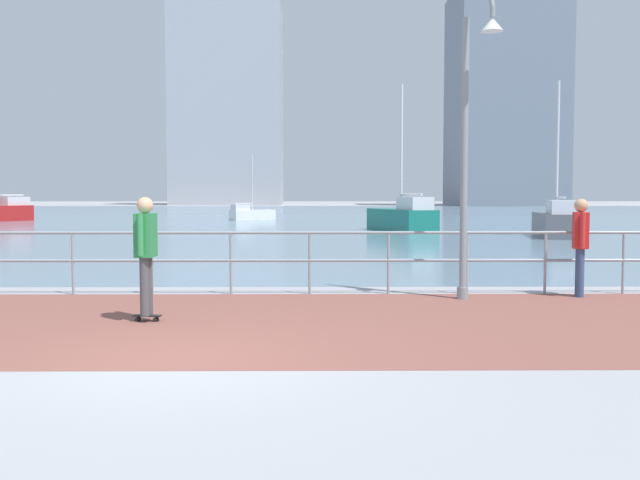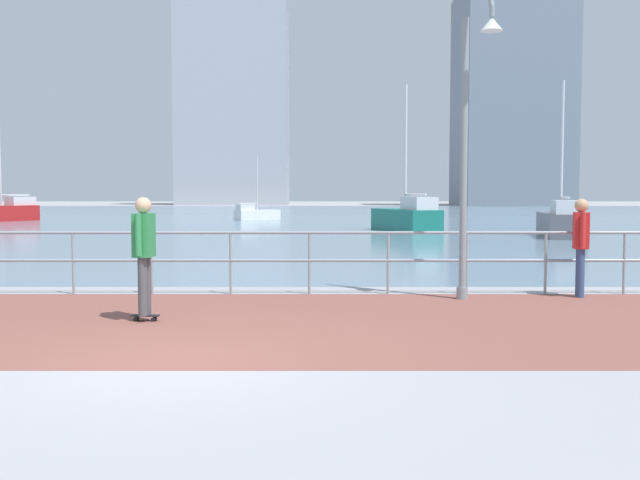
{
  "view_description": "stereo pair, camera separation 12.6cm",
  "coord_description": "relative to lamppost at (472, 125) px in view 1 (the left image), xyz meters",
  "views": [
    {
      "loc": [
        1.46,
        -7.75,
        1.8
      ],
      "look_at": [
        1.56,
        3.05,
        1.1
      ],
      "focal_mm": 40.74,
      "sensor_mm": 36.0,
      "label": 1
    },
    {
      "loc": [
        1.59,
        -7.75,
        1.8
      ],
      "look_at": [
        1.56,
        3.05,
        1.1
      ],
      "focal_mm": 40.74,
      "sensor_mm": 36.0,
      "label": 2
    }
  ],
  "objects": [
    {
      "name": "ground",
      "position": [
        -4.11,
        35.65,
        -2.93
      ],
      "size": [
        220.0,
        220.0,
        0.0
      ],
      "primitive_type": "plane",
      "color": "#9E9EA3"
    },
    {
      "name": "brick_paving",
      "position": [
        -4.11,
        -2.06,
        -2.93
      ],
      "size": [
        28.0,
        5.59,
        0.01
      ],
      "primitive_type": "cube",
      "color": "brown",
      "rests_on": "ground"
    },
    {
      "name": "harbor_water",
      "position": [
        -4.11,
        45.73,
        -2.93
      ],
      "size": [
        180.0,
        88.0,
        0.0
      ],
      "primitive_type": "cube",
      "color": "#6B899E",
      "rests_on": "ground"
    },
    {
      "name": "waterfront_railing",
      "position": [
        -4.11,
        0.73,
        -2.16
      ],
      "size": [
        25.25,
        0.06,
        1.13
      ],
      "color": "#8C99A3",
      "rests_on": "ground"
    },
    {
      "name": "lamppost",
      "position": [
        0.0,
        0.0,
        0.0
      ],
      "size": [
        0.61,
        0.7,
        5.3
      ],
      "color": "gray",
      "rests_on": "ground"
    },
    {
      "name": "skateboarder",
      "position": [
        -4.98,
        -1.99,
        -1.88
      ],
      "size": [
        0.41,
        0.56,
        1.74
      ],
      "color": "black",
      "rests_on": "ground"
    },
    {
      "name": "bystander",
      "position": [
        1.99,
        0.38,
        -1.93
      ],
      "size": [
        0.31,
        0.56,
        1.7
      ],
      "color": "#384C7A",
      "rests_on": "ground"
    },
    {
      "name": "sailboat_blue",
      "position": [
        -6.84,
        36.76,
        -2.52
      ],
      "size": [
        3.07,
        2.64,
        4.38
      ],
      "color": "white",
      "rests_on": "ground"
    },
    {
      "name": "sailboat_navy",
      "position": [
        1.55,
        21.83,
        -2.28
      ],
      "size": [
        2.94,
        5.1,
        6.85
      ],
      "color": "#197266",
      "rests_on": "ground"
    },
    {
      "name": "sailboat_gray",
      "position": [
        7.38,
        17.61,
        -2.32
      ],
      "size": [
        2.17,
        4.72,
        6.39
      ],
      "color": "#595960",
      "rests_on": "ground"
    },
    {
      "name": "tower_steel",
      "position": [
        -15.84,
        100.63,
        12.26
      ],
      "size": [
        16.66,
        11.29,
        32.05
      ],
      "color": "#A3A8B2",
      "rests_on": "ground"
    },
    {
      "name": "tower_concrete",
      "position": [
        25.01,
        93.28,
        12.54
      ],
      "size": [
        15.04,
        14.45,
        32.62
      ],
      "color": "slate",
      "rests_on": "ground"
    }
  ]
}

